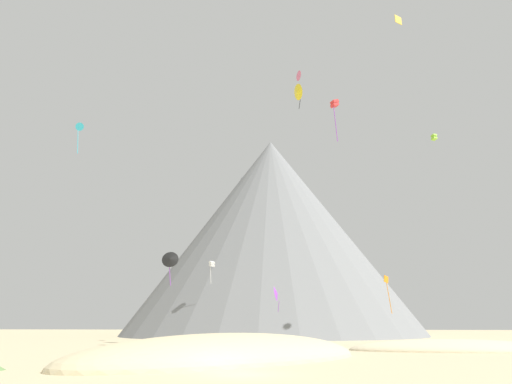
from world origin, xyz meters
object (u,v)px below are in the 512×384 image
Objects in this scene: bush_far_right at (221,357)px; kite_violet_low at (277,294)px; kite_yellow_high at (297,92)px; kite_red_high at (335,105)px; kite_black_low at (170,259)px; rock_massif at (265,240)px; kite_cyan_high at (80,128)px; kite_lime_high at (434,137)px; kite_orange_low at (387,285)px; kite_white_low at (212,264)px; bush_near_right at (307,348)px; kite_rainbow_high at (300,76)px; kite_gold_high at (398,20)px.

bush_far_right is 0.47× the size of kite_violet_low.
kite_yellow_high reaches higher than kite_red_high.
bush_far_right is at bearing -70.69° from kite_black_low.
bush_far_right is at bearing -88.15° from rock_massif.
kite_cyan_high is 4.73× the size of kite_lime_high.
bush_far_right is 32.52m from kite_red_high.
rock_massif is 19.80× the size of kite_cyan_high.
kite_lime_high is (17.63, 20.08, 3.87)m from kite_red_high.
kite_orange_low is 36.05m from kite_white_low.
kite_black_low is at bearing 149.34° from bush_near_right.
bush_near_right is at bearing -38.00° from kite_black_low.
kite_cyan_high is (-31.36, 9.28, 29.24)m from bush_near_right.
kite_orange_low is at bearing -78.67° from kite_white_low.
bush_near_right is 44.30m from kite_lime_high.
kite_rainbow_high is 34.58m from kite_violet_low.
kite_cyan_high is 34.46m from kite_rainbow_high.
kite_rainbow_high reaches higher than kite_gold_high.
kite_yellow_high is (-0.09, 11.02, 34.25)m from bush_near_right.
kite_black_low is (-27.87, -2.52, 3.37)m from kite_orange_low.
kite_red_high is 19.76m from kite_rainbow_high.
kite_red_high is 1.20× the size of kite_black_low.
bush_far_right is at bearing -116.64° from kite_white_low.
kite_red_high is 1.26× the size of kite_white_low.
kite_black_low is at bearing 116.65° from bush_far_right.
rock_massif is 54.41m from kite_lime_high.
kite_rainbow_high is at bearing -86.49° from kite_white_low.
kite_gold_high is 0.23× the size of kite_orange_low.
kite_cyan_high is 34.18m from kite_white_low.
kite_lime_high is (10.26, 24.11, -4.53)m from kite_gold_high.
kite_white_low is 0.95× the size of kite_black_low.
kite_yellow_high reaches higher than bush_far_right.
rock_massif is 65.57m from kite_red_high.
rock_massif reaches higher than kite_yellow_high.
kite_yellow_high is 0.81× the size of kite_orange_low.
kite_rainbow_high reaches higher than kite_white_low.
kite_rainbow_high is at bearing 168.40° from kite_lime_high.
kite_yellow_high is 1.01× the size of kite_violet_low.
kite_rainbow_high is at bearing 154.44° from kite_orange_low.
bush_near_right is at bearing 90.15° from kite_red_high.
kite_cyan_high is at bearing 176.58° from kite_black_low.
kite_black_low is at bearing -178.93° from kite_orange_low.
bush_far_right is at bearing 37.33° from kite_gold_high.
bush_far_right is 1.09× the size of kite_rainbow_high.
bush_near_right is 22.59m from kite_black_low.
kite_cyan_high reaches higher than kite_red_high.
kite_orange_low is at bearing 53.99° from bush_far_right.
kite_black_low is (-21.51, 7.86, -17.11)m from kite_red_high.
bush_near_right is 0.45× the size of kite_white_low.
kite_red_high is at bearing -96.57° from kite_white_low.
rock_massif reaches higher than bush_far_right.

